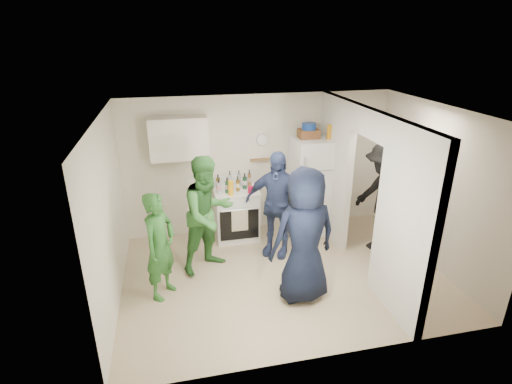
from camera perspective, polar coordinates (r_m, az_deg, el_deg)
The scene contains 35 objects.
floor at distance 6.29m, azimuth 3.96°, elevation -11.72°, with size 4.80×4.80×0.00m, color tan.
wall_back at distance 7.23m, azimuth 0.47°, elevation 4.01°, with size 4.80×4.80×0.00m, color silver.
wall_front at distance 4.27m, azimuth 10.83°, elevation -10.01°, with size 4.80×4.80×0.00m, color silver.
wall_left at distance 5.54m, azimuth -20.28°, elevation -3.24°, with size 3.40×3.40×0.00m, color silver.
wall_right at distance 6.75m, azimuth 24.23°, elevation 0.64°, with size 3.40×3.40×0.00m, color silver.
ceiling at distance 5.32m, azimuth 4.67°, elevation 11.27°, with size 4.80×4.80×0.00m, color white.
partition_pier_back at distance 7.05m, azimuth 11.14°, elevation 3.11°, with size 0.12×1.20×2.50m, color silver.
partition_pier_front at distance 5.26m, azimuth 20.45°, elevation -4.63°, with size 0.12×1.20×2.50m, color silver.
partition_header at distance 5.82m, azimuth 16.14°, elevation 9.41°, with size 0.12×1.00×0.40m, color silver.
stove at distance 7.13m, azimuth -2.84°, elevation -3.11°, with size 0.77×0.64×0.92m, color white.
upper_cabinet at distance 6.72m, azimuth -10.98°, elevation 7.54°, with size 0.95×0.34×0.70m, color silver.
fridge at distance 7.27m, azimuth 8.02°, elevation 0.84°, with size 0.73×0.71×1.77m, color white.
wicker_basket at distance 7.00m, azimuth 7.52°, elevation 8.26°, with size 0.35×0.25×0.15m, color brown.
blue_bowl at distance 6.97m, azimuth 7.57°, elevation 9.30°, with size 0.24×0.24×0.11m, color navy.
yellow_cup_stack_top at distance 6.97m, azimuth 10.46°, elevation 8.44°, with size 0.09×0.09×0.25m, color orange.
wall_clock at distance 7.09m, azimuth 0.91°, elevation 7.44°, with size 0.22×0.22×0.03m, color white.
spice_shelf at distance 7.15m, azimuth 0.56°, elevation 4.65°, with size 0.35×0.08×0.03m, color olive.
nook_window at distance 6.76m, azimuth 23.65°, elevation 4.39°, with size 0.03×0.70×0.80m, color black.
nook_window_frame at distance 6.75m, azimuth 23.55°, elevation 4.39°, with size 0.04×0.76×0.86m, color white.
nook_valance at distance 6.65m, azimuth 23.83°, elevation 7.24°, with size 0.04×0.82×0.18m, color white.
yellow_cup_stack_stove at distance 6.68m, azimuth -3.62°, elevation 0.56°, with size 0.09×0.09×0.25m, color #EFAB14.
red_cup at distance 6.78m, azimuth -0.80°, elevation 0.34°, with size 0.09×0.09×0.12m, color red.
person_green_left at distance 5.62m, azimuth -13.55°, elevation -7.53°, with size 0.57×0.37×1.55m, color #33702C.
person_green_center at distance 6.07m, azimuth -6.83°, elevation -3.21°, with size 0.89×0.69×1.83m, color #3B7D37.
person_denim at distance 6.44m, azimuth 2.90°, elevation -1.78°, with size 1.04×0.43×1.78m, color #334871.
person_navy at distance 5.38m, azimuth 6.91°, elevation -6.29°, with size 0.93×0.61×1.90m, color black.
person_nook at distance 6.81m, azimuth 17.73°, elevation -0.98°, with size 1.22×0.70×1.90m, color black.
bottle_a at distance 6.98m, azimuth -5.44°, elevation 1.50°, with size 0.07×0.07×0.26m, color brown.
bottle_b at distance 6.78m, azimuth -4.14°, elevation 0.99°, with size 0.07×0.07×0.27m, color #1F5D37.
bottle_c at distance 7.02m, azimuth -3.74°, elevation 1.86°, with size 0.06×0.06×0.30m, color #B1B6BF.
bottle_d at distance 6.84m, azimuth -2.62°, elevation 1.18°, with size 0.06×0.06×0.26m, color brown.
bottle_e at distance 7.09m, azimuth -2.45°, elevation 2.03°, with size 0.06×0.06×0.29m, color #9AA6AB.
bottle_f at distance 6.94m, azimuth -1.62°, elevation 1.59°, with size 0.08×0.08×0.28m, color #153923.
bottle_g at distance 7.06m, azimuth -0.96°, elevation 2.03°, with size 0.07×0.07×0.30m, color olive.
bottle_h at distance 6.76m, azimuth -5.33°, elevation 0.81°, with size 0.07×0.07×0.26m, color #A5A6B1.
Camera 1 is at (-1.54, -5.00, 3.49)m, focal length 28.00 mm.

